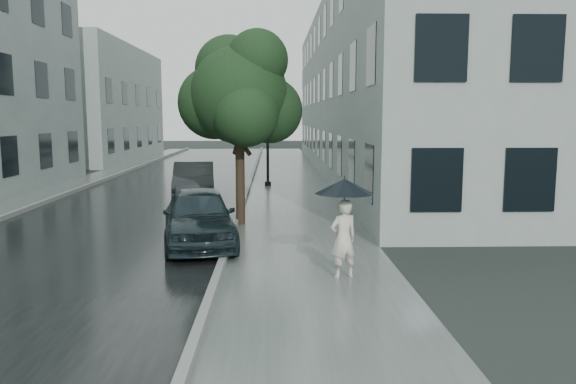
{
  "coord_description": "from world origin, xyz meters",
  "views": [
    {
      "loc": [
        -0.51,
        -11.4,
        3.07
      ],
      "look_at": [
        -0.16,
        1.69,
        1.3
      ],
      "focal_mm": 35.0,
      "sensor_mm": 36.0,
      "label": 1
    }
  ],
  "objects_px": {
    "lamp_post": "(264,118)",
    "car_near": "(199,216)",
    "car_far": "(194,181)",
    "pedestrian": "(343,239)",
    "street_tree": "(239,94)"
  },
  "relations": [
    {
      "from": "lamp_post",
      "to": "car_near",
      "type": "distance_m",
      "value": 11.83
    },
    {
      "from": "lamp_post",
      "to": "car_near",
      "type": "bearing_deg",
      "value": -83.92
    },
    {
      "from": "lamp_post",
      "to": "car_far",
      "type": "distance_m",
      "value": 5.25
    },
    {
      "from": "pedestrian",
      "to": "street_tree",
      "type": "bearing_deg",
      "value": -90.13
    },
    {
      "from": "car_near",
      "to": "car_far",
      "type": "height_order",
      "value": "car_near"
    },
    {
      "from": "pedestrian",
      "to": "lamp_post",
      "type": "relative_size",
      "value": 0.29
    },
    {
      "from": "pedestrian",
      "to": "car_near",
      "type": "distance_m",
      "value": 4.23
    },
    {
      "from": "pedestrian",
      "to": "car_near",
      "type": "xyz_separation_m",
      "value": [
        -3.12,
        2.86,
        -0.06
      ]
    },
    {
      "from": "street_tree",
      "to": "car_far",
      "type": "bearing_deg",
      "value": 112.55
    },
    {
      "from": "street_tree",
      "to": "car_near",
      "type": "relative_size",
      "value": 1.34
    },
    {
      "from": "pedestrian",
      "to": "street_tree",
      "type": "distance_m",
      "value": 6.7
    },
    {
      "from": "street_tree",
      "to": "car_near",
      "type": "bearing_deg",
      "value": -107.32
    },
    {
      "from": "car_far",
      "to": "car_near",
      "type": "bearing_deg",
      "value": -88.14
    },
    {
      "from": "pedestrian",
      "to": "lamp_post",
      "type": "xyz_separation_m",
      "value": [
        -1.72,
        14.38,
        2.25
      ]
    },
    {
      "from": "car_near",
      "to": "car_far",
      "type": "distance_m",
      "value": 7.66
    }
  ]
}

